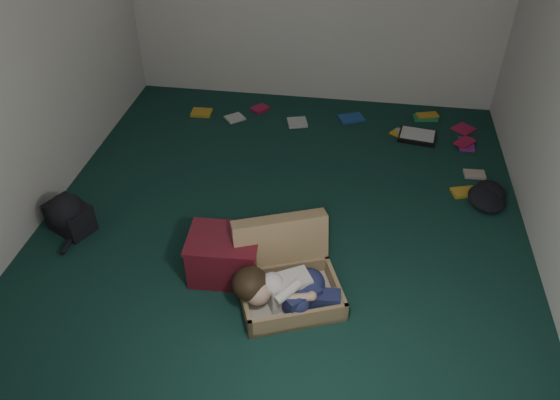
# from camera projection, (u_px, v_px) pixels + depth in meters

# --- Properties ---
(floor) EXTENTS (4.50, 4.50, 0.00)m
(floor) POSITION_uv_depth(u_px,v_px,m) (283.00, 222.00, 4.57)
(floor) COLOR #12352D
(floor) RESTS_ON ground
(wall_front) EXTENTS (4.50, 0.00, 4.50)m
(wall_front) POSITION_uv_depth(u_px,v_px,m) (194.00, 345.00, 2.02)
(wall_front) COLOR silver
(wall_front) RESTS_ON ground
(wall_left) EXTENTS (0.00, 4.50, 4.50)m
(wall_left) POSITION_uv_depth(u_px,v_px,m) (15.00, 61.00, 4.01)
(wall_left) COLOR silver
(wall_left) RESTS_ON ground
(suitcase) EXTENTS (0.89, 0.88, 0.51)m
(suitcase) POSITION_uv_depth(u_px,v_px,m) (286.00, 274.00, 3.89)
(suitcase) COLOR #A18258
(suitcase) RESTS_ON floor
(person) EXTENTS (0.77, 0.40, 0.31)m
(person) POSITION_uv_depth(u_px,v_px,m) (285.00, 289.00, 3.72)
(person) COLOR silver
(person) RESTS_ON suitcase
(maroon_bin) EXTENTS (0.54, 0.43, 0.35)m
(maroon_bin) POSITION_uv_depth(u_px,v_px,m) (225.00, 255.00, 4.00)
(maroon_bin) COLOR maroon
(maroon_bin) RESTS_ON floor
(backpack) EXTENTS (0.55, 0.51, 0.26)m
(backpack) POSITION_uv_depth(u_px,v_px,m) (70.00, 216.00, 4.43)
(backpack) COLOR black
(backpack) RESTS_ON floor
(clothing_pile) EXTENTS (0.53, 0.48, 0.14)m
(clothing_pile) POSITION_uv_depth(u_px,v_px,m) (484.00, 193.00, 4.77)
(clothing_pile) COLOR black
(clothing_pile) RESTS_ON floor
(paper_tray) EXTENTS (0.41, 0.33, 0.05)m
(paper_tray) POSITION_uv_depth(u_px,v_px,m) (417.00, 136.00, 5.60)
(paper_tray) COLOR black
(paper_tray) RESTS_ON floor
(book_scatter) EXTENTS (3.05, 1.51, 0.02)m
(book_scatter) POSITION_uv_depth(u_px,v_px,m) (363.00, 132.00, 5.69)
(book_scatter) COLOR gold
(book_scatter) RESTS_ON floor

